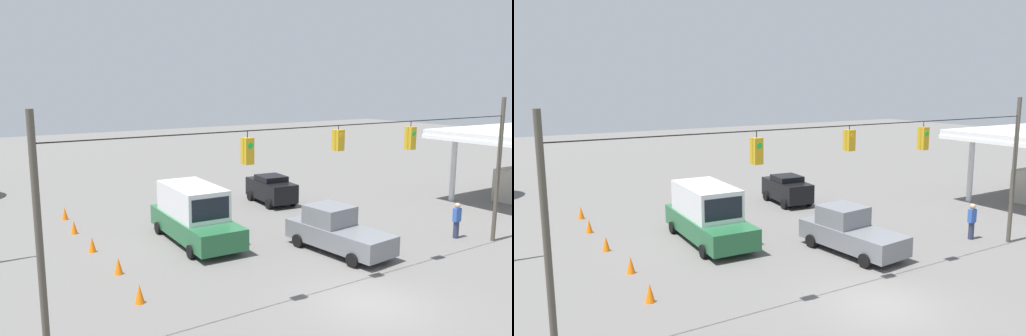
{
  "view_description": "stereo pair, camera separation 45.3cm",
  "coord_description": "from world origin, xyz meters",
  "views": [
    {
      "loc": [
        12.62,
        12.03,
        7.85
      ],
      "look_at": [
        -1.12,
        -9.41,
        3.53
      ],
      "focal_mm": 35.0,
      "sensor_mm": 36.0,
      "label": 1
    },
    {
      "loc": [
        12.23,
        12.28,
        7.85
      ],
      "look_at": [
        -1.12,
        -9.41,
        3.53
      ],
      "focal_mm": 35.0,
      "sensor_mm": 36.0,
      "label": 2
    }
  ],
  "objects": [
    {
      "name": "traffic_cone_fifth",
      "position": [
        6.8,
        -17.77,
        0.37
      ],
      "size": [
        0.37,
        0.37,
        0.73
      ],
      "primitive_type": "cone",
      "color": "orange",
      "rests_on": "ground_plane"
    },
    {
      "name": "sedan_black_oncoming_far",
      "position": [
        -5.66,
        -14.64,
        0.98
      ],
      "size": [
        2.33,
        4.23,
        1.87
      ],
      "color": "black",
      "rests_on": "ground_plane"
    },
    {
      "name": "pickup_truck_grey_crossing_near",
      "position": [
        -2.83,
        -5.01,
        0.98
      ],
      "size": [
        2.65,
        5.49,
        2.12
      ],
      "color": "slate",
      "rests_on": "ground_plane"
    },
    {
      "name": "ground_plane",
      "position": [
        0.0,
        0.0,
        0.0
      ],
      "size": [
        140.0,
        140.0,
        0.0
      ],
      "primitive_type": "plane",
      "color": "#605E5B"
    },
    {
      "name": "box_truck_green_withflow_mid",
      "position": [
        2.14,
        -10.1,
        1.4
      ],
      "size": [
        2.81,
        6.85,
        2.83
      ],
      "color": "#236038",
      "rests_on": "ground_plane"
    },
    {
      "name": "traffic_cone_third",
      "position": [
        6.97,
        -11.13,
        0.37
      ],
      "size": [
        0.37,
        0.37,
        0.73
      ],
      "primitive_type": "cone",
      "color": "orange",
      "rests_on": "ground_plane"
    },
    {
      "name": "traffic_cone_nearest",
      "position": [
        7.01,
        -4.54,
        0.37
      ],
      "size": [
        0.37,
        0.37,
        0.73
      ],
      "primitive_type": "cone",
      "color": "orange",
      "rests_on": "ground_plane"
    },
    {
      "name": "traffic_cone_fourth",
      "position": [
        7.01,
        -14.6,
        0.37
      ],
      "size": [
        0.37,
        0.37,
        0.73
      ],
      "primitive_type": "cone",
      "color": "orange",
      "rests_on": "ground_plane"
    },
    {
      "name": "overhead_signal_span",
      "position": [
        -0.03,
        -1.95,
        4.39
      ],
      "size": [
        21.37,
        0.38,
        7.21
      ],
      "color": "#4C473D",
      "rests_on": "ground_plane"
    },
    {
      "name": "pedestrian",
      "position": [
        -9.39,
        -3.24,
        0.95
      ],
      "size": [
        0.4,
        0.28,
        1.86
      ],
      "color": "#2D334C",
      "rests_on": "ground_plane"
    },
    {
      "name": "traffic_cone_second",
      "position": [
        6.78,
        -7.71,
        0.37
      ],
      "size": [
        0.37,
        0.37,
        0.73
      ],
      "primitive_type": "cone",
      "color": "orange",
      "rests_on": "ground_plane"
    }
  ]
}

